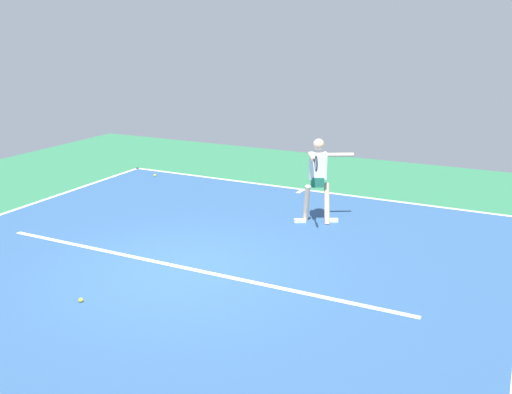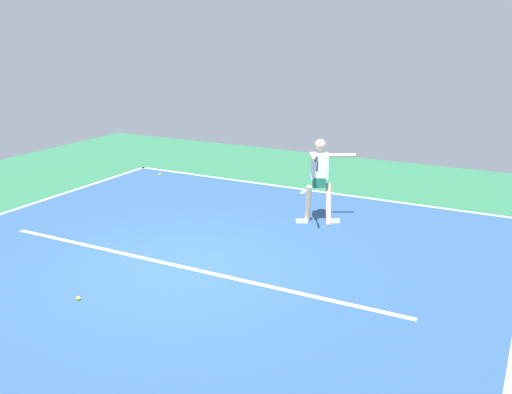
# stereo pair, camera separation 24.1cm
# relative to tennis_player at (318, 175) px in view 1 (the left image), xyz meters

# --- Properties ---
(ground_plane) EXTENTS (19.28, 19.28, 0.00)m
(ground_plane) POSITION_rel_tennis_player_xyz_m (1.18, 3.24, -1.00)
(ground_plane) COLOR #2D754C
(court_surface) EXTENTS (10.30, 11.02, 0.00)m
(court_surface) POSITION_rel_tennis_player_xyz_m (1.18, 3.24, -1.00)
(court_surface) COLOR #2D5484
(court_surface) RESTS_ON ground_plane
(court_line_baseline_near) EXTENTS (10.30, 0.10, 0.01)m
(court_line_baseline_near) POSITION_rel_tennis_player_xyz_m (1.18, -2.22, -1.00)
(court_line_baseline_near) COLOR white
(court_line_baseline_near) RESTS_ON ground_plane
(court_line_service) EXTENTS (7.73, 0.10, 0.01)m
(court_line_service) POSITION_rel_tennis_player_xyz_m (1.18, 3.14, -1.00)
(court_line_service) COLOR white
(court_line_service) RESTS_ON ground_plane
(court_line_centre_mark) EXTENTS (0.10, 0.30, 0.01)m
(court_line_centre_mark) POSITION_rel_tennis_player_xyz_m (1.18, -2.02, -1.00)
(court_line_centre_mark) COLOR white
(court_line_centre_mark) RESTS_ON ground_plane
(tennis_player) EXTENTS (1.06, 1.37, 1.76)m
(tennis_player) POSITION_rel_tennis_player_xyz_m (0.00, 0.00, 0.00)
(tennis_player) COLOR beige
(tennis_player) RESTS_ON ground_plane
(tennis_ball_near_player) EXTENTS (0.07, 0.07, 0.07)m
(tennis_ball_near_player) POSITION_rel_tennis_player_xyz_m (5.28, -1.67, -0.97)
(tennis_ball_near_player) COLOR yellow
(tennis_ball_near_player) RESTS_ON ground_plane
(tennis_ball_centre_court) EXTENTS (0.07, 0.07, 0.07)m
(tennis_ball_centre_court) POSITION_rel_tennis_player_xyz_m (1.85, 4.85, -0.97)
(tennis_ball_centre_court) COLOR yellow
(tennis_ball_centre_court) RESTS_ON ground_plane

